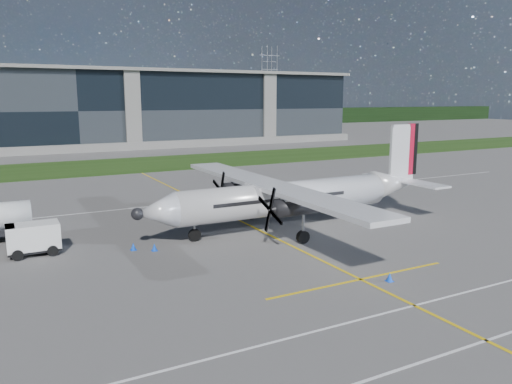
{
  "coord_description": "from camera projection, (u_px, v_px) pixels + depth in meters",
  "views": [
    {
      "loc": [
        -14.35,
        -26.42,
        9.86
      ],
      "look_at": [
        2.29,
        5.02,
        3.15
      ],
      "focal_mm": 35.0,
      "sensor_mm": 36.0,
      "label": 1
    }
  ],
  "objects": [
    {
      "name": "safety_cone_portwing",
      "position": [
        390.0,
        277.0,
        27.22
      ],
      "size": [
        0.36,
        0.36,
        0.5
      ],
      "primitive_type": "cone",
      "color": "blue",
      "rests_on": "ground"
    },
    {
      "name": "tree_line",
      "position": [
        43.0,
        121.0,
        152.42
      ],
      "size": [
        400.0,
        6.0,
        6.0
      ],
      "primitive_type": "cube",
      "color": "black",
      "rests_on": "ground"
    },
    {
      "name": "pylon_east",
      "position": [
        269.0,
        85.0,
        197.95
      ],
      "size": [
        9.0,
        4.6,
        30.0
      ],
      "primitive_type": null,
      "color": "gray",
      "rests_on": "ground"
    },
    {
      "name": "safety_cone_stbdwing",
      "position": [
        209.0,
        196.0,
        49.81
      ],
      "size": [
        0.36,
        0.36,
        0.5
      ],
      "primitive_type": "cone",
      "color": "blue",
      "rests_on": "ground"
    },
    {
      "name": "yellow_taxiway_centerline",
      "position": [
        236.0,
        219.0,
        41.44
      ],
      "size": [
        0.2,
        70.0,
        0.01
      ],
      "primitive_type": "cube",
      "color": "yellow",
      "rests_on": "ground"
    },
    {
      "name": "baggage_tug",
      "position": [
        33.0,
        239.0,
        31.81
      ],
      "size": [
        3.37,
        2.02,
        2.02
      ],
      "primitive_type": null,
      "color": "white",
      "rests_on": "ground"
    },
    {
      "name": "ground",
      "position": [
        118.0,
        174.0,
        66.12
      ],
      "size": [
        400.0,
        400.0,
        0.0
      ],
      "primitive_type": "plane",
      "color": "#585553",
      "rests_on": "ground"
    },
    {
      "name": "terminal_building",
      "position": [
        70.0,
        110.0,
        99.47
      ],
      "size": [
        120.0,
        20.0,
        15.0
      ],
      "primitive_type": "cube",
      "color": "black",
      "rests_on": "ground"
    },
    {
      "name": "grass_strip",
      "position": [
        105.0,
        166.0,
        73.06
      ],
      "size": [
        400.0,
        18.0,
        0.04
      ],
      "primitive_type": "cube",
      "color": "#1F3D10",
      "rests_on": "ground"
    },
    {
      "name": "white_lane_line",
      "position": [
        434.0,
        358.0,
        19.21
      ],
      "size": [
        90.0,
        0.15,
        0.01
      ],
      "primitive_type": "cube",
      "color": "white",
      "rests_on": "ground"
    },
    {
      "name": "ground_crew_person",
      "position": [
        48.0,
        239.0,
        32.18
      ],
      "size": [
        0.65,
        0.83,
        1.84
      ],
      "primitive_type": "imported",
      "rotation": [
        0.0,
        0.0,
        1.4
      ],
      "color": "#F25907",
      "rests_on": "ground"
    },
    {
      "name": "turboprop_aircraft",
      "position": [
        296.0,
        178.0,
        38.02
      ],
      "size": [
        24.82,
        25.74,
        7.72
      ],
      "primitive_type": null,
      "color": "silver",
      "rests_on": "ground"
    },
    {
      "name": "safety_cone_nose_port",
      "position": [
        154.0,
        247.0,
        32.68
      ],
      "size": [
        0.36,
        0.36,
        0.5
      ],
      "primitive_type": "cone",
      "color": "blue",
      "rests_on": "ground"
    },
    {
      "name": "safety_cone_fwd",
      "position": [
        133.0,
        246.0,
        32.82
      ],
      "size": [
        0.36,
        0.36,
        0.5
      ],
      "primitive_type": "cone",
      "color": "blue",
      "rests_on": "ground"
    }
  ]
}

